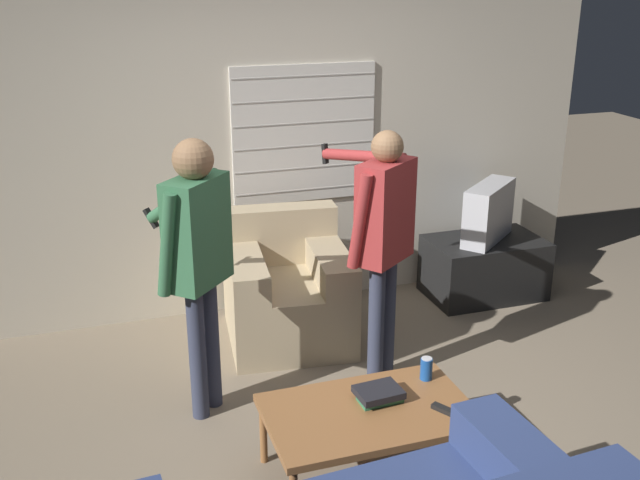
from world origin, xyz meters
name	(u,v)px	position (x,y,z in m)	size (l,w,h in m)	color
ground_plane	(360,448)	(0.00, 0.00, 0.00)	(16.00, 16.00, 0.00)	#7F705B
wall_back	(265,143)	(0.01, 2.03, 1.28)	(5.20, 0.08, 2.55)	beige
armchair_beige	(287,291)	(-0.01, 1.43, 0.35)	(0.92, 0.99, 0.87)	tan
coffee_table	(369,416)	(-0.05, -0.23, 0.37)	(1.05, 0.65, 0.40)	brown
tv_stand	(484,267)	(1.68, 1.61, 0.24)	(0.90, 0.57, 0.47)	black
tv	(488,212)	(1.68, 1.61, 0.70)	(0.60, 0.54, 0.45)	#B2B2B7
person_left_standing	(197,246)	(-0.74, 0.66, 1.05)	(0.47, 0.75, 1.65)	#33384C
person_right_standing	(383,228)	(0.39, 0.68, 1.02)	(0.49, 0.82, 1.62)	#33384C
book_stack	(379,394)	(0.03, -0.17, 0.44)	(0.24, 0.20, 0.07)	#33754C
soda_can	(426,369)	(0.35, -0.05, 0.46)	(0.07, 0.07, 0.13)	#194C9E
spare_remote	(444,409)	(0.30, -0.36, 0.41)	(0.10, 0.13, 0.02)	black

